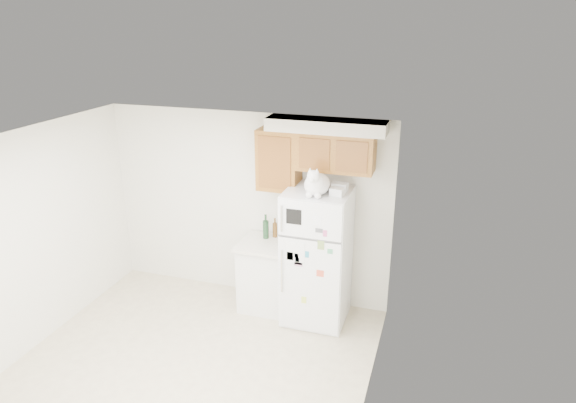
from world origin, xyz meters
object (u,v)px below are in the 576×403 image
at_px(base_counter, 266,274).
at_px(cat, 317,184).
at_px(refrigerator, 317,257).
at_px(storage_box_front, 337,192).
at_px(bottle_green, 266,226).
at_px(bottle_amber, 275,228).
at_px(storage_box_back, 340,187).

height_order(base_counter, cat, cat).
xyz_separation_m(refrigerator, storage_box_front, (0.24, -0.09, 0.89)).
bearing_deg(bottle_green, refrigerator, -14.87).
relative_size(refrigerator, base_counter, 1.85).
height_order(refrigerator, bottle_green, refrigerator).
bearing_deg(bottle_amber, refrigerator, -22.72).
bearing_deg(storage_box_front, bottle_green, 172.97).
height_order(base_counter, bottle_amber, bottle_amber).
height_order(base_counter, storage_box_front, storage_box_front).
bearing_deg(refrigerator, storage_box_front, -20.61).
relative_size(cat, bottle_green, 1.59).
xyz_separation_m(storage_box_back, storage_box_front, (0.00, -0.16, -0.01)).
relative_size(bottle_green, bottle_amber, 1.25).
bearing_deg(refrigerator, cat, -83.93).
xyz_separation_m(refrigerator, bottle_green, (-0.73, 0.19, 0.23)).
bearing_deg(base_counter, bottle_green, 107.41).
bearing_deg(cat, bottle_amber, 147.70).
relative_size(storage_box_back, bottle_green, 0.56).
bearing_deg(storage_box_back, storage_box_front, -86.54).
bearing_deg(storage_box_front, base_counter, 179.28).
relative_size(refrigerator, storage_box_back, 9.44).
relative_size(storage_box_front, bottle_amber, 0.58).
distance_m(base_counter, bottle_green, 0.63).
height_order(storage_box_front, bottle_amber, storage_box_front).
xyz_separation_m(base_counter, bottle_amber, (0.06, 0.19, 0.59)).
bearing_deg(refrigerator, base_counter, 173.91).
distance_m(storage_box_back, bottle_amber, 1.13).
xyz_separation_m(storage_box_front, bottle_green, (-0.97, 0.28, -0.66)).
distance_m(base_counter, storage_box_back, 1.59).
height_order(refrigerator, storage_box_front, storage_box_front).
distance_m(storage_box_back, bottle_green, 1.18).
relative_size(storage_box_back, bottle_amber, 0.69).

